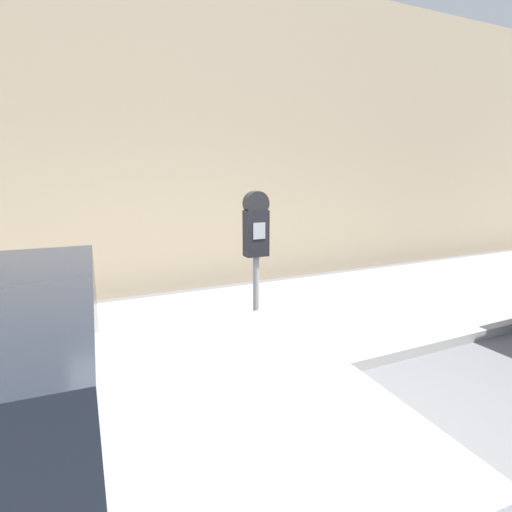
% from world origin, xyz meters
% --- Properties ---
extents(ground_plane, '(60.00, 60.00, 0.00)m').
position_xyz_m(ground_plane, '(0.00, 0.00, 0.00)').
color(ground_plane, slate).
extents(sidewalk, '(24.00, 2.80, 0.11)m').
position_xyz_m(sidewalk, '(0.00, 2.20, 0.06)').
color(sidewalk, '#9E9B96').
rests_on(sidewalk, ground_plane).
extents(building_facade, '(24.00, 0.30, 4.77)m').
position_xyz_m(building_facade, '(0.00, 4.26, 2.38)').
color(building_facade, tan).
rests_on(building_facade, ground_plane).
extents(parking_meter, '(0.20, 0.12, 1.58)m').
position_xyz_m(parking_meter, '(0.19, 0.97, 1.26)').
color(parking_meter, gray).
rests_on(parking_meter, sidewalk).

